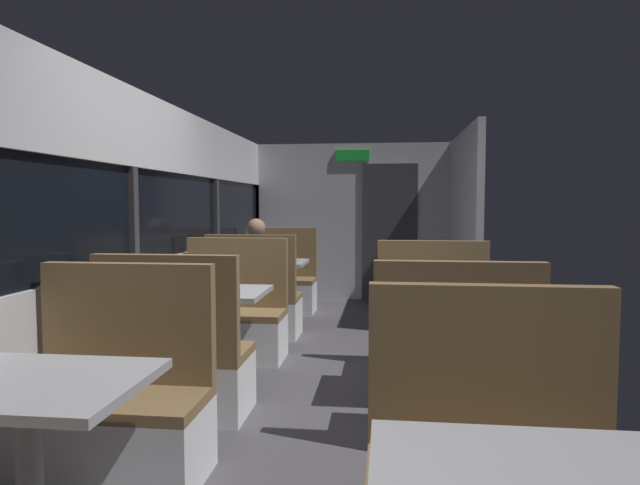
{
  "coord_description": "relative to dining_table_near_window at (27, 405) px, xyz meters",
  "views": [
    {
      "loc": [
        0.48,
        -4.06,
        1.42
      ],
      "look_at": [
        -0.13,
        1.21,
        1.05
      ],
      "focal_mm": 31.32,
      "sensor_mm": 36.0,
      "label": 1
    }
  ],
  "objects": [
    {
      "name": "ground_plane",
      "position": [
        0.89,
        2.09,
        -0.65
      ],
      "size": [
        3.3,
        9.2,
        0.02
      ],
      "primitive_type": "cube",
      "color": "#423F44"
    },
    {
      "name": "carriage_window_panel_left",
      "position": [
        -0.56,
        2.09,
        0.47
      ],
      "size": [
        0.09,
        8.48,
        2.3
      ],
      "color": "#B2B2B7",
      "rests_on": "ground_plane"
    },
    {
      "name": "carriage_end_bulkhead",
      "position": [
        0.95,
        6.28,
        0.5
      ],
      "size": [
        2.9,
        0.11,
        2.3
      ],
      "color": "#B2B2B7",
      "rests_on": "ground_plane"
    },
    {
      "name": "carriage_aisle_panel_right",
      "position": [
        2.34,
        5.09,
        0.51
      ],
      "size": [
        0.08,
        2.4,
        2.3
      ],
      "primitive_type": "cube",
      "color": "#B2B2B7",
      "rests_on": "ground_plane"
    },
    {
      "name": "dining_table_near_window",
      "position": [
        0.0,
        0.0,
        0.0
      ],
      "size": [
        0.9,
        0.7,
        0.74
      ],
      "color": "#9E9EA3",
      "rests_on": "ground_plane"
    },
    {
      "name": "bench_near_window_facing_entry",
      "position": [
        0.0,
        0.7,
        -0.31
      ],
      "size": [
        0.95,
        0.5,
        1.1
      ],
      "color": "silver",
      "rests_on": "ground_plane"
    },
    {
      "name": "dining_table_mid_window",
      "position": [
        0.0,
        2.25,
        0.0
      ],
      "size": [
        0.9,
        0.7,
        0.74
      ],
      "color": "#9E9EA3",
      "rests_on": "ground_plane"
    },
    {
      "name": "bench_mid_window_facing_end",
      "position": [
        0.0,
        1.55,
        -0.31
      ],
      "size": [
        0.95,
        0.5,
        1.1
      ],
      "color": "silver",
      "rests_on": "ground_plane"
    },
    {
      "name": "bench_mid_window_facing_entry",
      "position": [
        0.0,
        2.95,
        -0.31
      ],
      "size": [
        0.95,
        0.5,
        1.1
      ],
      "color": "silver",
      "rests_on": "ground_plane"
    },
    {
      "name": "dining_table_far_window",
      "position": [
        0.0,
        4.49,
        0.0
      ],
      "size": [
        0.9,
        0.7,
        0.74
      ],
      "color": "#9E9EA3",
      "rests_on": "ground_plane"
    },
    {
      "name": "bench_far_window_facing_end",
      "position": [
        0.0,
        3.79,
        -0.31
      ],
      "size": [
        0.95,
        0.5,
        1.1
      ],
      "color": "silver",
      "rests_on": "ground_plane"
    },
    {
      "name": "bench_far_window_facing_entry",
      "position": [
        0.0,
        5.19,
        -0.31
      ],
      "size": [
        0.95,
        0.5,
        1.1
      ],
      "color": "silver",
      "rests_on": "ground_plane"
    },
    {
      "name": "dining_table_rear_aisle",
      "position": [
        1.79,
        2.05,
        0.0
      ],
      "size": [
        0.9,
        0.7,
        0.74
      ],
      "color": "#9E9EA3",
      "rests_on": "ground_plane"
    },
    {
      "name": "bench_rear_aisle_facing_end",
      "position": [
        1.79,
        1.35,
        -0.31
      ],
      "size": [
        0.95,
        0.5,
        1.1
      ],
      "color": "silver",
      "rests_on": "ground_plane"
    },
    {
      "name": "bench_rear_aisle_facing_entry",
      "position": [
        1.79,
        2.75,
        -0.31
      ],
      "size": [
        0.95,
        0.5,
        1.1
      ],
      "color": "silver",
      "rests_on": "ground_plane"
    },
    {
      "name": "seated_passenger",
      "position": [
        0.0,
        3.86,
        -0.1
      ],
      "size": [
        0.47,
        0.55,
        1.26
      ],
      "color": "#26262D",
      "rests_on": "ground_plane"
    }
  ]
}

